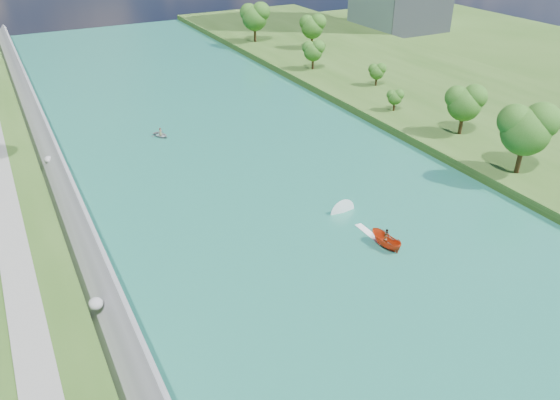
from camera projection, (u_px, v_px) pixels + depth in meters
ground at (350, 264)px, 60.54m from camera, size 260.00×260.00×0.00m
river_water at (268, 189)px, 75.92m from camera, size 55.00×240.00×0.10m
berm_east at (519, 123)px, 95.91m from camera, size 44.00×240.00×1.50m
riprap_bank at (75, 228)px, 63.70m from camera, size 4.91×236.00×4.45m
riverside_path at (9, 226)px, 60.86m from camera, size 3.00×200.00×0.10m
trees_east at (412, 78)px, 99.11m from camera, size 18.10×139.80×11.99m
motorboat at (379, 235)px, 64.11m from camera, size 3.60×19.09×2.09m
raft at (161, 134)px, 92.18m from camera, size 3.37×3.90×1.52m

